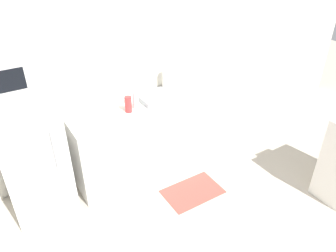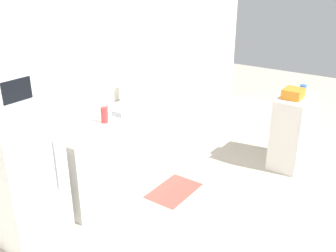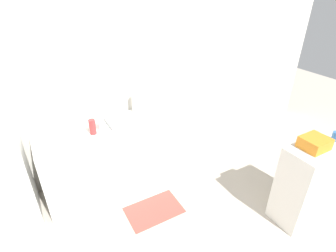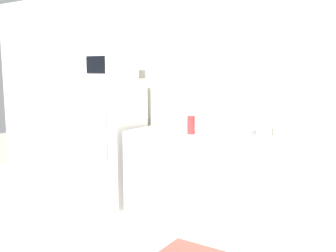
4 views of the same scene
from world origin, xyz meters
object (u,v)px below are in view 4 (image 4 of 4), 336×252
Objects in this scene: refrigerator at (113,141)px; bottle_short at (191,125)px; microwave at (111,65)px; bottle_tall at (202,122)px; paper_towel_roll at (267,122)px.

refrigerator reaches higher than bottle_short.
microwave reaches higher than bottle_short.
bottle_tall is at bearing -0.64° from microwave.
microwave is 1.25m from bottle_short.
refrigerator is 7.82× the size of bottle_short.
refrigerator is 1.24m from bottle_tall.
refrigerator reaches higher than bottle_tall.
bottle_short is 0.75m from paper_towel_roll.
bottle_short is (-0.11, -0.03, -0.04)m from bottle_tall.
microwave reaches higher than paper_towel_roll.
bottle_tall is 0.64m from paper_towel_roll.
bottle_tall is (1.20, -0.01, -0.57)m from microwave.
paper_towel_roll is (1.78, 0.25, 0.33)m from refrigerator.
microwave is at bearing 177.82° from bottle_short.
refrigerator reaches higher than paper_towel_roll.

